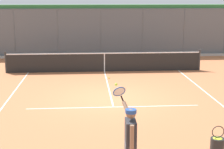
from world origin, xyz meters
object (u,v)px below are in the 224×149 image
tennis_ball_near_net (134,112)px  tennis_ball_mid_court (109,78)px  ball_basket (217,147)px  tennis_player (130,140)px

tennis_ball_near_net → tennis_ball_mid_court: same height
tennis_ball_mid_court → ball_basket: 8.79m
tennis_ball_mid_court → tennis_player: bearing=89.0°
tennis_player → tennis_ball_mid_court: bearing=0.9°
tennis_player → tennis_ball_near_net: bearing=-6.9°
tennis_player → ball_basket: (-2.15, -0.84, -0.60)m
tennis_ball_near_net → ball_basket: size_ratio=0.08×
tennis_player → ball_basket: 2.38m
tennis_ball_near_net → tennis_player: bearing=81.3°
tennis_player → ball_basket: tennis_player is taller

